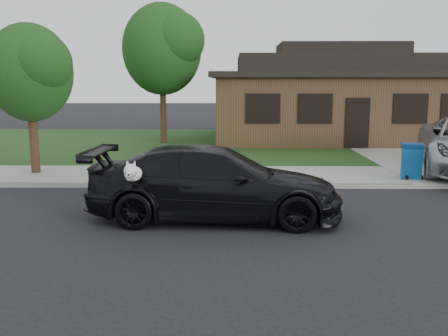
{
  "coord_description": "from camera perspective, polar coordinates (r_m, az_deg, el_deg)",
  "views": [
    {
      "loc": [
        -1.32,
        -10.2,
        2.94
      ],
      "look_at": [
        -1.48,
        0.43,
        1.1
      ],
      "focal_mm": 40.0,
      "sensor_mm": 36.0,
      "label": 1
    }
  ],
  "objects": [
    {
      "name": "ground",
      "position": [
        10.7,
        7.97,
        -6.23
      ],
      "size": [
        120.0,
        120.0,
        0.0
      ],
      "primitive_type": "plane",
      "color": "black",
      "rests_on": "ground"
    },
    {
      "name": "sidewalk",
      "position": [
        15.53,
        5.74,
        -0.92
      ],
      "size": [
        60.0,
        3.0,
        0.12
      ],
      "primitive_type": "cube",
      "color": "gray",
      "rests_on": "ground"
    },
    {
      "name": "curb",
      "position": [
        14.07,
        6.25,
        -2.06
      ],
      "size": [
        60.0,
        0.12,
        0.12
      ],
      "primitive_type": "cube",
      "color": "gray",
      "rests_on": "ground"
    },
    {
      "name": "lawn",
      "position": [
        23.42,
        4.11,
        2.75
      ],
      "size": [
        60.0,
        13.0,
        0.13
      ],
      "primitive_type": "cube",
      "color": "#193814",
      "rests_on": "ground"
    },
    {
      "name": "driveway",
      "position": [
        21.68,
        20.61,
        1.58
      ],
      "size": [
        4.5,
        13.0,
        0.14
      ],
      "primitive_type": "cube",
      "color": "gray",
      "rests_on": "ground"
    },
    {
      "name": "sedan",
      "position": [
        10.75,
        -1.1,
        -1.72
      ],
      "size": [
        5.53,
        2.66,
        1.58
      ],
      "rotation": [
        0.0,
        0.0,
        1.52
      ],
      "color": "black",
      "rests_on": "ground"
    },
    {
      "name": "recycling_bin",
      "position": [
        15.7,
        20.65,
        0.78
      ],
      "size": [
        0.78,
        0.78,
        1.04
      ],
      "rotation": [
        0.0,
        0.0,
        -0.29
      ],
      "color": "#0D4F99",
      "rests_on": "sidewalk"
    },
    {
      "name": "house",
      "position": [
        25.77,
        12.92,
        7.79
      ],
      "size": [
        12.6,
        8.6,
        4.65
      ],
      "color": "#422B1C",
      "rests_on": "ground"
    },
    {
      "name": "tree_0",
      "position": [
        23.33,
        -6.74,
        13.54
      ],
      "size": [
        3.78,
        3.6,
        6.34
      ],
      "color": "#332114",
      "rests_on": "ground"
    },
    {
      "name": "tree_2",
      "position": [
        16.48,
        -21.07,
        10.32
      ],
      "size": [
        2.73,
        2.6,
        4.59
      ],
      "color": "#332114",
      "rests_on": "ground"
    }
  ]
}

